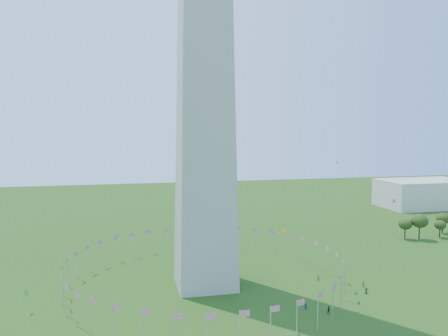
{
  "coord_description": "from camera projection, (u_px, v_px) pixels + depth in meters",
  "views": [
    {
      "loc": [
        -22.39,
        -74.32,
        46.6
      ],
      "look_at": [
        2.31,
        35.0,
        36.38
      ],
      "focal_mm": 35.0,
      "sensor_mm": 36.0,
      "label": 1
    }
  ],
  "objects": [
    {
      "name": "gov_building_east_a",
      "position": [
        423.0,
        193.0,
        259.24
      ],
      "size": [
        50.0,
        30.0,
        16.0
      ],
      "primitive_type": "cube",
      "color": "beige",
      "rests_on": "ground"
    },
    {
      "name": "kites_aloft",
      "position": [
        283.0,
        248.0,
        101.64
      ],
      "size": [
        105.58,
        69.43,
        37.99
      ],
      "color": "yellow",
      "rests_on": "ground"
    },
    {
      "name": "flag_ring",
      "position": [
        205.0,
        270.0,
        129.5
      ],
      "size": [
        80.24,
        80.24,
        9.0
      ],
      "color": "silver",
      "rests_on": "ground"
    }
  ]
}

